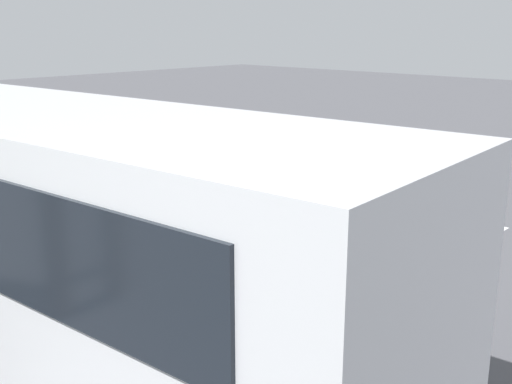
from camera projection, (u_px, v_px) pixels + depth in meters
The scene contains 14 objects.
ground_plane at pixel (287, 245), 12.15m from camera, with size 80.00×80.00×0.00m, color #4C4C51.
tour_bus at pixel (50, 249), 7.14m from camera, with size 9.28×3.15×3.25m.
spectator_far_left at pixel (403, 290), 7.59m from camera, with size 0.57×0.38×1.72m.
spectator_left at pixel (313, 260), 8.43m from camera, with size 0.57×0.32×1.77m.
spectator_centre at pixel (248, 243), 9.29m from camera, with size 0.58×0.37×1.66m.
spectator_right at pixel (193, 227), 9.80m from camera, with size 0.58×0.37×1.78m.
spectator_far_right at pixel (131, 211), 10.65m from camera, with size 0.58×0.36×1.76m.
parked_motorcycle_silver at pixel (319, 330), 7.72m from camera, with size 2.05×0.64×0.99m.
parked_motorcycle_dark at pixel (122, 258), 10.12m from camera, with size 2.05×0.58×0.99m.
stunt_motorcycle at pixel (228, 153), 15.89m from camera, with size 2.05×0.68×1.61m.
bay_line_b at pixel (463, 252), 11.77m from camera, with size 0.16×4.01×0.01m.
bay_line_c at pixel (344, 222), 13.55m from camera, with size 0.16×4.21×0.01m.
bay_line_d at pixel (252, 199), 15.32m from camera, with size 0.16×4.32×0.01m.
bay_line_e at pixel (180, 181), 17.09m from camera, with size 0.15×3.88×0.01m.
Camera 1 is at (-7.37, 8.82, 4.11)m, focal length 44.25 mm.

